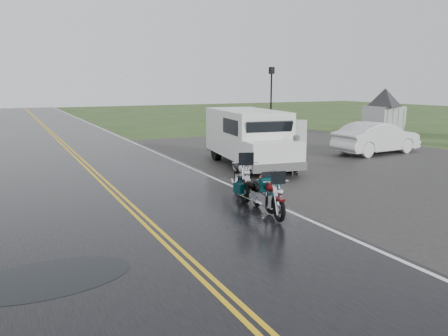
% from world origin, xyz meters
% --- Properties ---
extents(ground, '(120.00, 120.00, 0.00)m').
position_xyz_m(ground, '(0.00, 0.00, 0.00)').
color(ground, '#2D471E').
rests_on(ground, ground).
extents(road, '(8.00, 100.00, 0.04)m').
position_xyz_m(road, '(0.00, 10.00, 0.02)').
color(road, black).
rests_on(road, ground).
extents(parking_pad, '(14.00, 24.00, 0.03)m').
position_xyz_m(parking_pad, '(11.00, 5.00, 0.01)').
color(parking_pad, black).
rests_on(parking_pad, ground).
extents(visitor_center, '(16.00, 10.00, 4.80)m').
position_xyz_m(visitor_center, '(20.00, 12.00, 2.40)').
color(visitor_center, '#A8AAAD').
rests_on(visitor_center, ground).
extents(motorcycle_red, '(1.16, 2.26, 1.27)m').
position_xyz_m(motorcycle_red, '(2.99, -0.71, 0.64)').
color(motorcycle_red, '#51090B').
rests_on(motorcycle_red, ground).
extents(motorcycle_teal, '(0.73, 1.97, 1.16)m').
position_xyz_m(motorcycle_teal, '(3.18, -0.01, 0.58)').
color(motorcycle_teal, '#042D31').
rests_on(motorcycle_teal, ground).
extents(motorcycle_silver, '(1.69, 2.61, 1.45)m').
position_xyz_m(motorcycle_silver, '(3.16, 1.26, 0.72)').
color(motorcycle_silver, '#B1B4B9').
rests_on(motorcycle_silver, ground).
extents(van_white, '(3.26, 6.51, 2.45)m').
position_xyz_m(van_white, '(5.06, 4.61, 1.22)').
color(van_white, white).
rests_on(van_white, ground).
extents(person_at_van, '(0.62, 0.46, 1.56)m').
position_xyz_m(person_at_van, '(6.84, 3.94, 0.78)').
color(person_at_van, '#505156').
rests_on(person_at_van, ground).
extents(sedan_white, '(4.89, 1.97, 1.58)m').
position_xyz_m(sedan_white, '(13.70, 6.47, 0.79)').
color(sedan_white, silver).
rests_on(sedan_white, ground).
extents(lamp_post_far_right, '(0.39, 0.39, 4.60)m').
position_xyz_m(lamp_post_far_right, '(12.67, 14.67, 2.30)').
color(lamp_post_far_right, black).
rests_on(lamp_post_far_right, ground).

